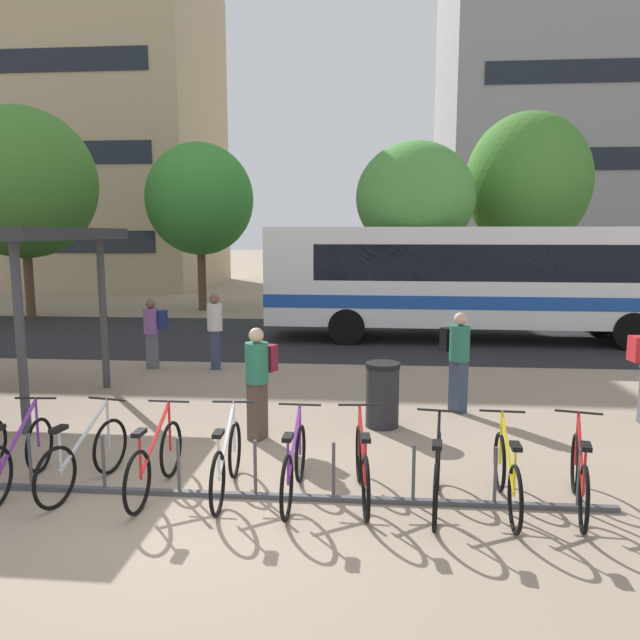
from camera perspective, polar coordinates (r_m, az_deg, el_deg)
ground at (r=7.08m, az=-11.54°, el=-17.39°), size 200.00×200.00×0.00m
bus_lane_asphalt at (r=17.67m, az=-1.35°, el=-1.63°), size 80.00×7.20×0.01m
city_bus at (r=17.62m, az=14.78°, el=3.88°), size 12.07×2.78×3.20m
bike_rack at (r=7.26m, az=-6.13°, el=-15.78°), size 8.13×0.08×0.70m
parked_bicycle_purple_1 at (r=8.20m, az=-26.67°, el=-11.60°), size 0.52×1.72×0.99m
parked_bicycle_silver_2 at (r=7.86m, az=-21.45°, el=-12.12°), size 0.53×1.70×0.99m
parked_bicycle_red_3 at (r=7.49m, az=-15.36°, el=-12.87°), size 0.52×1.72×0.99m
parked_bicycle_white_4 at (r=7.29m, az=-8.85°, el=-13.26°), size 0.52×1.72×0.99m
parked_bicycle_purple_5 at (r=7.11m, az=-2.49°, el=-13.75°), size 0.52×1.72×0.99m
parked_bicycle_red_6 at (r=7.10m, az=4.03°, el=-13.78°), size 0.52×1.72×0.99m
parked_bicycle_black_7 at (r=7.00m, az=11.04°, el=-14.26°), size 0.52×1.71×0.99m
parked_bicycle_yellow_8 at (r=7.15m, az=17.32°, el=-13.99°), size 0.52×1.72×0.99m
parked_bicycle_red_9 at (r=7.40m, az=23.39°, el=-13.53°), size 0.59×1.69×0.99m
commuter_navy_pack_0 at (r=14.03m, az=-15.54°, el=-0.77°), size 0.57×0.41×1.59m
commuter_maroon_pack_2 at (r=8.93m, az=-5.87°, el=-5.21°), size 0.50×0.60×1.68m
commuter_black_pack_3 at (r=13.66m, az=-9.93°, el=-0.52°), size 0.40×0.57×1.71m
commuter_black_pack_4 at (r=10.47m, az=12.94°, el=-3.22°), size 0.55×0.60×1.72m
trash_bin at (r=9.59m, az=5.94°, el=-7.05°), size 0.55×0.55×1.03m
street_tree_0 at (r=23.44m, az=19.09°, el=12.22°), size 4.44×4.44×7.32m
street_tree_1 at (r=24.13m, az=-11.34°, el=11.16°), size 4.13×4.13×6.48m
street_tree_2 at (r=24.08m, az=-26.41°, el=11.55°), size 5.11×5.11×7.42m
street_tree_3 at (r=20.42m, az=9.01°, el=11.36°), size 3.90×3.90×6.02m
building_left_wing at (r=40.26m, az=-27.01°, el=15.40°), size 22.62×10.27×17.28m
building_right_wing at (r=40.99m, az=27.84°, el=17.78°), size 21.85×11.21×20.90m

